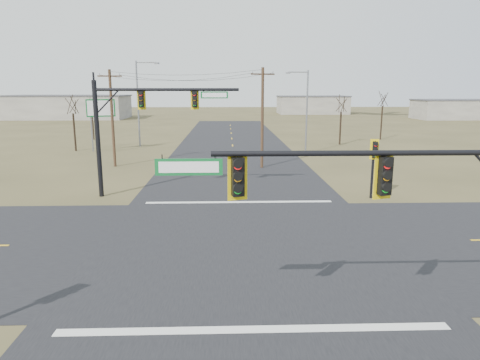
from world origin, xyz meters
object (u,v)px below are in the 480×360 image
pedestal_signal_ne (374,155)px  bare_tree_d (383,99)px  utility_pole_far (112,117)px  bare_tree_c (342,103)px  streetlight_c (140,99)px  bare_tree_a (72,104)px  highway_sign (101,115)px  bare_tree_b (91,104)px  mast_arm_near (381,191)px  mast_arm_far (139,114)px  streetlight_a (305,107)px  utility_pole_near (262,117)px

pedestal_signal_ne → bare_tree_d: (12.77, 34.07, 2.91)m
utility_pole_far → bare_tree_c: bearing=31.5°
pedestal_signal_ne → streetlight_c: 34.35m
bare_tree_a → bare_tree_d: 41.73m
highway_sign → bare_tree_a: bearing=150.5°
highway_sign → bare_tree_b: (-4.80, 12.26, 0.80)m
mast_arm_near → pedestal_signal_ne: (5.48, 16.22, -1.49)m
mast_arm_far → bare_tree_b: size_ratio=1.50×
pedestal_signal_ne → mast_arm_far: bearing=-167.5°
mast_arm_near → utility_pole_far: 32.65m
pedestal_signal_ne → highway_sign: highway_sign is taller
utility_pole_far → streetlight_a: streetlight_a is taller
utility_pole_near → streetlight_c: streetlight_c is taller
mast_arm_near → streetlight_c: size_ratio=0.97×
highway_sign → streetlight_c: (3.69, 4.26, 1.67)m
utility_pole_far → streetlight_a: bearing=22.2°
mast_arm_far → bare_tree_c: 34.34m
mast_arm_near → bare_tree_a: size_ratio=1.49×
mast_arm_near → bare_tree_d: 53.52m
pedestal_signal_ne → utility_pole_far: bearing=164.6°
bare_tree_d → streetlight_c: bearing=-168.6°
bare_tree_c → utility_pole_near: bearing=-124.9°
highway_sign → bare_tree_d: bearing=-5.0°
pedestal_signal_ne → highway_sign: bearing=153.4°
mast_arm_near → pedestal_signal_ne: 17.19m
pedestal_signal_ne → bare_tree_a: 36.40m
bare_tree_c → mast_arm_near: bearing=-103.6°
mast_arm_near → bare_tree_a: 45.56m
mast_arm_near → bare_tree_d: bare_tree_d is taller
utility_pole_near → bare_tree_c: (11.74, 16.84, 0.66)m
utility_pole_near → bare_tree_b: (-22.62, 23.65, 0.35)m
mast_arm_far → bare_tree_d: (28.21, 32.84, 0.32)m
bare_tree_c → bare_tree_d: bearing=36.5°
mast_arm_near → utility_pole_far: (-14.81, 29.10, 0.21)m
utility_pole_far → bare_tree_c: (25.62, 15.69, 0.73)m
streetlight_c → bare_tree_b: 11.70m
utility_pole_far → bare_tree_a: size_ratio=1.29×
mast_arm_near → bare_tree_a: bearing=104.2°
highway_sign → bare_tree_b: bearing=89.9°
pedestal_signal_ne → highway_sign: (-24.23, 23.10, 1.32)m
mast_arm_near → mast_arm_far: 20.12m
streetlight_c → bare_tree_a: 8.03m
mast_arm_far → bare_tree_a: bearing=118.8°
streetlight_a → bare_tree_c: 9.93m
mast_arm_near → bare_tree_a: bare_tree_a is taller
utility_pole_far → bare_tree_d: utility_pole_far is taller
mast_arm_near → streetlight_a: 37.31m
pedestal_signal_ne → bare_tree_b: size_ratio=0.63×
mast_arm_near → highway_sign: size_ratio=1.70×
bare_tree_a → highway_sign: bearing=-8.0°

